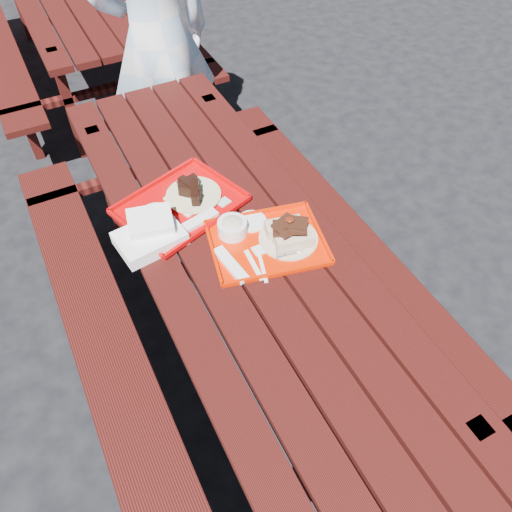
# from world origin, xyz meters

# --- Properties ---
(ground) EXTENTS (60.00, 60.00, 0.00)m
(ground) POSITION_xyz_m (0.00, 0.00, 0.00)
(ground) COLOR black
(ground) RESTS_ON ground
(picnic_table_near) EXTENTS (1.41, 2.40, 0.75)m
(picnic_table_near) POSITION_xyz_m (-0.00, 0.00, 0.56)
(picnic_table_near) COLOR #3C100B
(picnic_table_near) RESTS_ON ground
(picnic_table_far) EXTENTS (1.41, 2.40, 0.75)m
(picnic_table_far) POSITION_xyz_m (-0.00, 2.80, 0.56)
(picnic_table_far) COLOR #3C100B
(picnic_table_far) RESTS_ON ground
(near_tray) EXTENTS (0.48, 0.41, 0.13)m
(near_tray) POSITION_xyz_m (0.09, -0.05, 0.78)
(near_tray) COLOR red
(near_tray) RESTS_ON picnic_table_near
(far_tray) EXTENTS (0.55, 0.48, 0.08)m
(far_tray) POSITION_xyz_m (-0.13, 0.26, 0.77)
(far_tray) COLOR #C00406
(far_tray) RESTS_ON picnic_table_near
(white_cloth) EXTENTS (0.26, 0.22, 0.10)m
(white_cloth) POSITION_xyz_m (-0.29, 0.15, 0.79)
(white_cloth) COLOR white
(white_cloth) RESTS_ON picnic_table_near
(person) EXTENTS (0.67, 0.46, 1.78)m
(person) POSITION_xyz_m (0.20, 1.39, 0.89)
(person) COLOR #BBDEFF
(person) RESTS_ON ground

